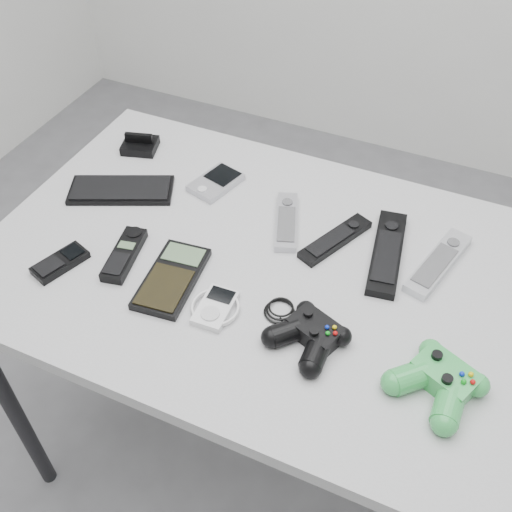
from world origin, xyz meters
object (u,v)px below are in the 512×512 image
at_px(controller_green, 440,380).
at_px(mobile_phone, 60,262).
at_px(calculator, 172,278).
at_px(desk, 272,287).
at_px(remote_silver_b, 438,262).
at_px(mp3_player, 215,307).
at_px(controller_black, 310,333).
at_px(pda_keyboard, 121,190).
at_px(cordless_handset, 124,254).
at_px(remote_silver_a, 286,221).
at_px(remote_black_b, 387,252).
at_px(pda, 216,182).
at_px(remote_black_a, 335,239).

bearing_deg(controller_green, mobile_phone, -154.70).
xyz_separation_m(mobile_phone, calculator, (0.23, 0.06, -0.00)).
bearing_deg(mobile_phone, desk, 43.71).
distance_m(remote_silver_b, mp3_player, 0.46).
bearing_deg(controller_black, pda_keyboard, 178.51).
distance_m(mobile_phone, controller_green, 0.76).
relative_size(remote_silver_b, cordless_handset, 1.43).
relative_size(desk, controller_black, 5.36).
xyz_separation_m(remote_silver_a, calculator, (-0.14, -0.25, -0.00)).
distance_m(remote_silver_a, controller_green, 0.48).
distance_m(pda_keyboard, mp3_player, 0.43).
height_order(pda_keyboard, remote_silver_b, remote_silver_b).
distance_m(remote_black_b, controller_green, 0.32).
bearing_deg(remote_black_b, mobile_phone, -162.15).
bearing_deg(pda_keyboard, controller_black, -46.25).
distance_m(desk, controller_green, 0.41).
relative_size(remote_silver_a, mobile_phone, 1.60).
distance_m(calculator, controller_green, 0.53).
xyz_separation_m(pda_keyboard, cordless_handset, (0.13, -0.18, 0.00)).
height_order(pda_keyboard, controller_black, controller_black).
bearing_deg(calculator, pda_keyboard, 135.42).
bearing_deg(pda_keyboard, mobile_phone, -109.95).
height_order(remote_silver_a, remote_black_b, remote_black_b).
bearing_deg(pda, pda_keyboard, -133.91).
xyz_separation_m(remote_silver_b, mp3_player, (-0.36, -0.29, -0.00)).
distance_m(cordless_handset, calculator, 0.12).
bearing_deg(pda_keyboard, pda, 6.64).
distance_m(remote_silver_a, mobile_phone, 0.48).
distance_m(calculator, mp3_player, 0.12).
height_order(cordless_handset, controller_green, controller_green).
bearing_deg(mp3_player, cordless_handset, 165.86).
height_order(pda, remote_silver_b, remote_silver_b).
bearing_deg(remote_black_b, remote_black_a, 173.44).
relative_size(pda, mobile_phone, 1.09).
xyz_separation_m(remote_silver_a, mp3_player, (-0.03, -0.28, -0.00)).
relative_size(pda, mp3_player, 1.23).
bearing_deg(remote_silver_b, mp3_player, -126.57).
bearing_deg(pda, mobile_phone, -99.76).
bearing_deg(controller_black, desk, 152.61).
height_order(mobile_phone, mp3_player, mobile_phone).
distance_m(remote_silver_a, remote_black_a, 0.12).
bearing_deg(remote_black_b, remote_silver_a, 169.79).
bearing_deg(cordless_handset, desk, 9.57).
height_order(mp3_player, controller_black, controller_black).
bearing_deg(remote_black_b, desk, -158.46).
bearing_deg(controller_black, cordless_handset, -165.14).
bearing_deg(remote_silver_b, pda, -170.84).
xyz_separation_m(desk, controller_black, (0.14, -0.15, 0.09)).
xyz_separation_m(remote_black_b, calculator, (-0.37, -0.24, -0.00)).
xyz_separation_m(pda_keyboard, pda, (0.19, 0.11, 0.00)).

